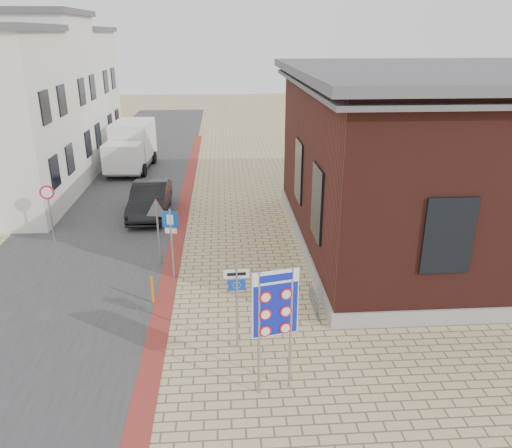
{
  "coord_description": "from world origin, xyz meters",
  "views": [
    {
      "loc": [
        -0.05,
        -11.12,
        7.94
      ],
      "look_at": [
        0.96,
        3.78,
        2.2
      ],
      "focal_mm": 35.0,
      "sensor_mm": 36.0,
      "label": 1
    }
  ],
  "objects_px": {
    "box_truck": "(131,146)",
    "parking_sign": "(171,232)",
    "bollard": "(152,290)",
    "essen_sign": "(237,293)",
    "sedan": "(150,200)",
    "border_sign": "(275,306)"
  },
  "relations": [
    {
      "from": "essen_sign",
      "to": "parking_sign",
      "type": "height_order",
      "value": "parking_sign"
    },
    {
      "from": "essen_sign",
      "to": "border_sign",
      "type": "bearing_deg",
      "value": -69.37
    },
    {
      "from": "box_truck",
      "to": "parking_sign",
      "type": "distance_m",
      "value": 15.49
    },
    {
      "from": "sedan",
      "to": "border_sign",
      "type": "relative_size",
      "value": 1.43
    },
    {
      "from": "sedan",
      "to": "border_sign",
      "type": "xyz_separation_m",
      "value": [
        4.48,
        -12.53,
        1.53
      ]
    },
    {
      "from": "sedan",
      "to": "bollard",
      "type": "relative_size",
      "value": 4.86
    },
    {
      "from": "sedan",
      "to": "essen_sign",
      "type": "distance_m",
      "value": 11.38
    },
    {
      "from": "box_truck",
      "to": "parking_sign",
      "type": "xyz_separation_m",
      "value": [
        3.8,
        -15.02,
        0.25
      ]
    },
    {
      "from": "parking_sign",
      "to": "bollard",
      "type": "bearing_deg",
      "value": -93.46
    },
    {
      "from": "sedan",
      "to": "parking_sign",
      "type": "xyz_separation_m",
      "value": [
        1.61,
        -6.53,
        0.97
      ]
    },
    {
      "from": "sedan",
      "to": "parking_sign",
      "type": "distance_m",
      "value": 6.79
    },
    {
      "from": "essen_sign",
      "to": "parking_sign",
      "type": "bearing_deg",
      "value": 112.67
    },
    {
      "from": "sedan",
      "to": "box_truck",
      "type": "distance_m",
      "value": 8.79
    },
    {
      "from": "sedan",
      "to": "border_sign",
      "type": "height_order",
      "value": "border_sign"
    },
    {
      "from": "essen_sign",
      "to": "parking_sign",
      "type": "distance_m",
      "value": 4.68
    },
    {
      "from": "border_sign",
      "to": "sedan",
      "type": "bearing_deg",
      "value": 97.19
    },
    {
      "from": "parking_sign",
      "to": "bollard",
      "type": "relative_size",
      "value": 2.71
    },
    {
      "from": "box_truck",
      "to": "parking_sign",
      "type": "height_order",
      "value": "box_truck"
    },
    {
      "from": "essen_sign",
      "to": "bollard",
      "type": "xyz_separation_m",
      "value": [
        -2.57,
        2.5,
        -1.17
      ]
    },
    {
      "from": "parking_sign",
      "to": "essen_sign",
      "type": "bearing_deg",
      "value": -50.63
    },
    {
      "from": "essen_sign",
      "to": "bollard",
      "type": "relative_size",
      "value": 2.66
    },
    {
      "from": "box_truck",
      "to": "essen_sign",
      "type": "xyz_separation_m",
      "value": [
        5.86,
        -19.22,
        0.17
      ]
    }
  ]
}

